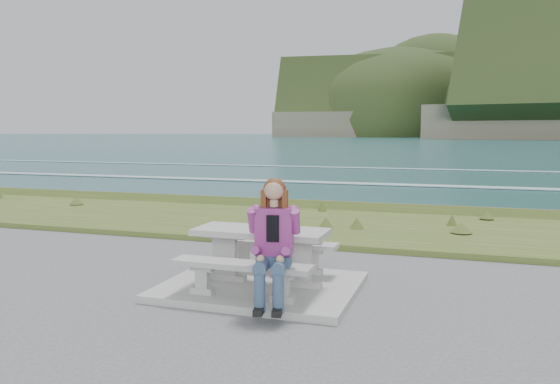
# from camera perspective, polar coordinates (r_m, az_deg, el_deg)

# --- Properties ---
(concrete_slab) EXTENTS (2.60, 2.10, 0.10)m
(concrete_slab) POSITION_cam_1_polar(r_m,az_deg,el_deg) (7.58, -1.99, -9.84)
(concrete_slab) COLOR #A9AAA4
(concrete_slab) RESTS_ON ground
(picnic_table) EXTENTS (1.80, 0.75, 0.75)m
(picnic_table) POSITION_cam_1_polar(r_m,az_deg,el_deg) (7.43, -2.01, -5.14)
(picnic_table) COLOR #A9AAA4
(picnic_table) RESTS_ON concrete_slab
(bench_landward) EXTENTS (1.80, 0.35, 0.45)m
(bench_landward) POSITION_cam_1_polar(r_m,az_deg,el_deg) (6.85, -4.06, -8.16)
(bench_landward) COLOR #A9AAA4
(bench_landward) RESTS_ON concrete_slab
(bench_seaward) EXTENTS (1.80, 0.35, 0.45)m
(bench_seaward) POSITION_cam_1_polar(r_m,az_deg,el_deg) (8.12, -0.28, -5.83)
(bench_seaward) COLOR #A9AAA4
(bench_seaward) RESTS_ON concrete_slab
(grass_verge) EXTENTS (160.00, 4.50, 0.22)m
(grass_verge) POSITION_cam_1_polar(r_m,az_deg,el_deg) (12.29, 6.16, -3.84)
(grass_verge) COLOR #304B1C
(grass_verge) RESTS_ON ground
(shore_drop) EXTENTS (160.00, 0.80, 2.20)m
(shore_drop) POSITION_cam_1_polar(r_m,az_deg,el_deg) (15.10, 8.50, -1.97)
(shore_drop) COLOR #5E5746
(shore_drop) RESTS_ON ground
(ocean) EXTENTS (1600.00, 1600.00, 0.09)m
(ocean) POSITION_cam_1_polar(r_m,az_deg,el_deg) (32.25, 13.72, -0.80)
(ocean) COLOR #1D4D52
(ocean) RESTS_ON ground
(seated_woman) EXTENTS (0.56, 0.83, 1.51)m
(seated_woman) POSITION_cam_1_polar(r_m,az_deg,el_deg) (6.51, -0.80, -7.04)
(seated_woman) COLOR navy
(seated_woman) RESTS_ON concrete_slab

